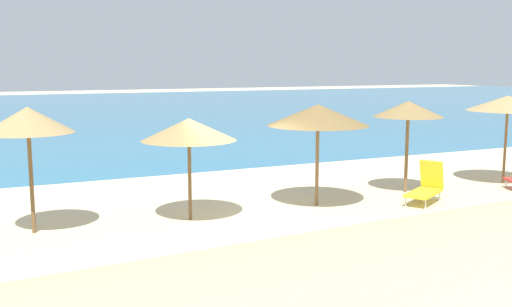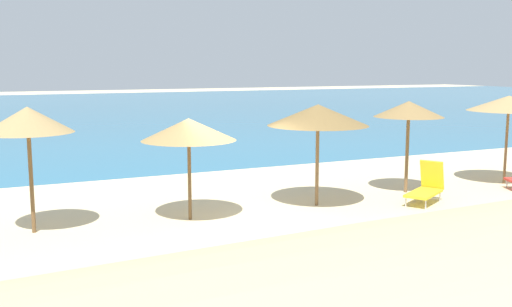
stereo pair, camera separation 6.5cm
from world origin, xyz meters
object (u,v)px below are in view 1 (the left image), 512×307
object	(u,v)px
beach_umbrella_4	(318,115)
lounge_chair_0	(426,187)
beach_umbrella_2	(28,120)
beach_umbrella_3	(189,130)
beach_umbrella_5	(408,110)
beach_umbrella_6	(508,103)

from	to	relation	value
beach_umbrella_4	lounge_chair_0	world-z (taller)	beach_umbrella_4
beach_umbrella_2	beach_umbrella_3	size ratio (longest dim) A/B	1.14
beach_umbrella_5	beach_umbrella_6	xyz separation A→B (m)	(3.68, -0.27, 0.10)
lounge_chair_0	beach_umbrella_2	bearing A→B (deg)	52.21
beach_umbrella_6	lounge_chair_0	xyz separation A→B (m)	(-4.03, -1.01, -2.11)
beach_umbrella_2	lounge_chair_0	xyz separation A→B (m)	(9.95, -1.41, -2.09)
beach_umbrella_4	lounge_chair_0	bearing A→B (deg)	-18.71
beach_umbrella_6	lounge_chair_0	world-z (taller)	beach_umbrella_6
beach_umbrella_4	beach_umbrella_5	world-z (taller)	beach_umbrella_4
beach_umbrella_4	beach_umbrella_5	distance (m)	3.24
beach_umbrella_5	lounge_chair_0	size ratio (longest dim) A/B	1.72
beach_umbrella_2	beach_umbrella_6	size ratio (longest dim) A/B	1.01
beach_umbrella_3	lounge_chair_0	distance (m)	6.73
beach_umbrella_4	beach_umbrella_5	bearing A→B (deg)	5.40
beach_umbrella_4	beach_umbrella_5	size ratio (longest dim) A/B	1.00
beach_umbrella_2	beach_umbrella_5	distance (m)	10.30
beach_umbrella_3	beach_umbrella_2	bearing A→B (deg)	173.57
beach_umbrella_4	beach_umbrella_6	world-z (taller)	beach_umbrella_6
beach_umbrella_3	beach_umbrella_4	bearing A→B (deg)	-0.60
beach_umbrella_2	beach_umbrella_6	xyz separation A→B (m)	(13.98, -0.40, 0.02)
beach_umbrella_6	beach_umbrella_3	bearing A→B (deg)	179.99
beach_umbrella_2	beach_umbrella_6	world-z (taller)	beach_umbrella_2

